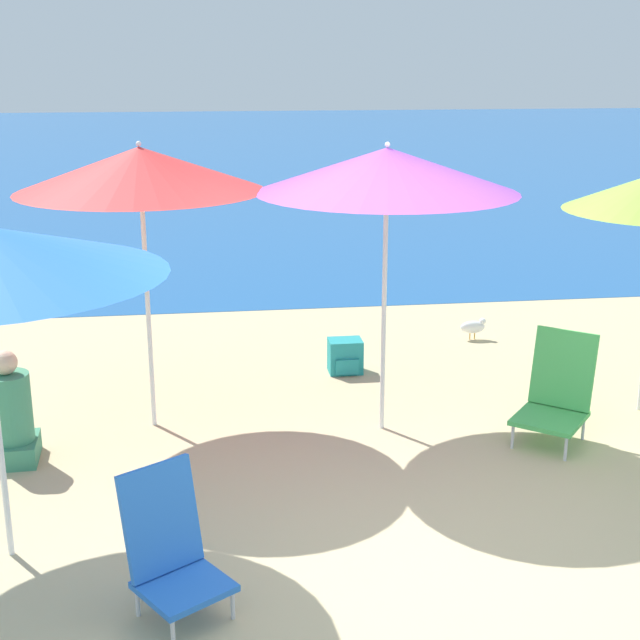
{
  "coord_description": "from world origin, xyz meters",
  "views": [
    {
      "loc": [
        -1.3,
        -5.08,
        2.83
      ],
      "look_at": [
        -0.47,
        1.05,
        1.0
      ],
      "focal_mm": 50.0,
      "sensor_mm": 36.0,
      "label": 1
    }
  ],
  "objects": [
    {
      "name": "beach_umbrella_red",
      "position": [
        -1.73,
        1.65,
        2.04
      ],
      "size": [
        1.85,
        1.85,
        2.24
      ],
      "color": "white",
      "rests_on": "ground"
    },
    {
      "name": "beach_chair_blue",
      "position": [
        -1.52,
        -0.87,
        0.36
      ],
      "size": [
        0.62,
        0.64,
        0.79
      ],
      "rotation": [
        0.0,
        0.0,
        0.58
      ],
      "color": "silver",
      "rests_on": "ground"
    },
    {
      "name": "ground_plane",
      "position": [
        0.0,
        0.0,
        0.0
      ],
      "size": [
        60.0,
        60.0,
        0.0
      ],
      "primitive_type": "plane",
      "color": "#C6B284"
    },
    {
      "name": "sea_water",
      "position": [
        0.0,
        24.88,
        0.0
      ],
      "size": [
        60.0,
        40.0,
        0.01
      ],
      "color": "#1E5699",
      "rests_on": "ground"
    },
    {
      "name": "seagull",
      "position": [
        1.47,
        3.49,
        0.14
      ],
      "size": [
        0.27,
        0.11,
        0.23
      ],
      "color": "gold",
      "rests_on": "ground"
    },
    {
      "name": "person_seated_far",
      "position": [
        -2.71,
        1.11,
        0.34
      ],
      "size": [
        0.37,
        0.43,
        0.85
      ],
      "rotation": [
        0.0,
        0.0,
        0.05
      ],
      "color": "#3F8C66",
      "rests_on": "ground"
    },
    {
      "name": "beach_chair_green",
      "position": [
        1.34,
        0.98,
        0.38
      ],
      "size": [
        0.74,
        0.76,
        0.83
      ],
      "rotation": [
        0.0,
        0.0,
        -0.69
      ],
      "color": "silver",
      "rests_on": "ground"
    },
    {
      "name": "beach_umbrella_purple",
      "position": [
        0.06,
        1.34,
        2.04
      ],
      "size": [
        1.95,
        1.95,
        2.24
      ],
      "color": "white",
      "rests_on": "ground"
    },
    {
      "name": "backpack_teal",
      "position": [
        -0.01,
        2.67,
        0.16
      ],
      "size": [
        0.31,
        0.27,
        0.32
      ],
      "color": "teal",
      "rests_on": "ground"
    }
  ]
}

